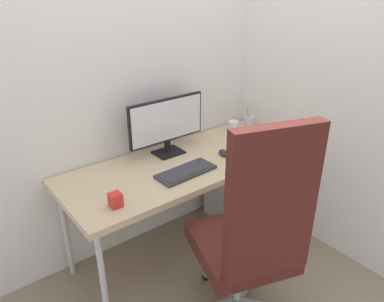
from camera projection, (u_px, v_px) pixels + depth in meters
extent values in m
plane|color=gray|center=(187.00, 247.00, 2.75)|extent=(8.00, 8.00, 0.00)
cube|color=white|center=(153.00, 48.00, 2.41)|extent=(2.87, 0.04, 2.80)
cube|color=white|center=(302.00, 45.00, 2.51)|extent=(0.04, 1.87, 2.80)
cube|color=#D1B78C|center=(187.00, 164.00, 2.45)|extent=(1.67, 0.67, 0.04)
cylinder|color=silver|center=(103.00, 282.00, 1.98)|extent=(0.03, 0.03, 0.68)
cylinder|color=silver|center=(288.00, 189.00, 2.84)|extent=(0.03, 0.03, 0.68)
cylinder|color=silver|center=(66.00, 232.00, 2.36)|extent=(0.03, 0.03, 0.68)
cylinder|color=silver|center=(239.00, 164.00, 3.23)|extent=(0.03, 0.03, 0.68)
sphere|color=black|center=(258.00, 276.00, 2.45)|extent=(0.05, 0.05, 0.05)
cube|color=#B2B5BA|center=(248.00, 285.00, 2.32)|extent=(0.29, 0.12, 0.03)
sphere|color=black|center=(206.00, 277.00, 2.44)|extent=(0.05, 0.05, 0.05)
cube|color=#B2B5BA|center=(221.00, 285.00, 2.32)|extent=(0.04, 0.29, 0.03)
cylinder|color=#B2B5BA|center=(238.00, 277.00, 2.13)|extent=(0.04, 0.04, 0.34)
cube|color=#4C1E19|center=(241.00, 246.00, 2.04)|extent=(0.62, 0.63, 0.10)
cube|color=#4C1E19|center=(272.00, 205.00, 1.64)|extent=(0.43, 0.20, 0.76)
cube|color=#B2B5BA|center=(246.00, 186.00, 2.97)|extent=(0.45, 0.51, 0.59)
cube|color=#262628|center=(272.00, 186.00, 2.73)|extent=(0.22, 0.01, 0.02)
cube|color=black|center=(168.00, 152.00, 2.55)|extent=(0.19, 0.15, 0.01)
cube|color=black|center=(167.00, 145.00, 2.53)|extent=(0.04, 0.02, 0.09)
cube|color=black|center=(167.00, 120.00, 2.46)|extent=(0.57, 0.02, 0.30)
cube|color=silver|center=(168.00, 121.00, 2.45)|extent=(0.55, 0.01, 0.27)
cube|color=#333338|center=(186.00, 172.00, 2.29)|extent=(0.39, 0.18, 0.02)
cube|color=#333338|center=(186.00, 170.00, 2.28)|extent=(0.36, 0.14, 0.00)
ellipsoid|color=black|center=(224.00, 153.00, 2.52)|extent=(0.09, 0.12, 0.03)
cylinder|color=silver|center=(249.00, 123.00, 2.93)|extent=(0.08, 0.08, 0.10)
cylinder|color=silver|center=(249.00, 115.00, 2.90)|extent=(0.03, 0.01, 0.13)
cylinder|color=silver|center=(250.00, 115.00, 2.91)|extent=(0.03, 0.01, 0.13)
torus|color=red|center=(249.00, 122.00, 2.93)|extent=(0.03, 0.04, 0.01)
cylinder|color=red|center=(248.00, 117.00, 2.92)|extent=(0.01, 0.02, 0.14)
cylinder|color=#3FAD59|center=(248.00, 118.00, 2.93)|extent=(0.01, 0.02, 0.13)
cube|color=black|center=(264.00, 140.00, 2.75)|extent=(0.17, 0.23, 0.01)
cylinder|color=white|center=(234.00, 126.00, 2.89)|extent=(0.08, 0.08, 0.09)
torus|color=white|center=(238.00, 124.00, 2.92)|extent=(0.05, 0.01, 0.05)
cube|color=red|center=(116.00, 200.00, 1.94)|extent=(0.06, 0.06, 0.08)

